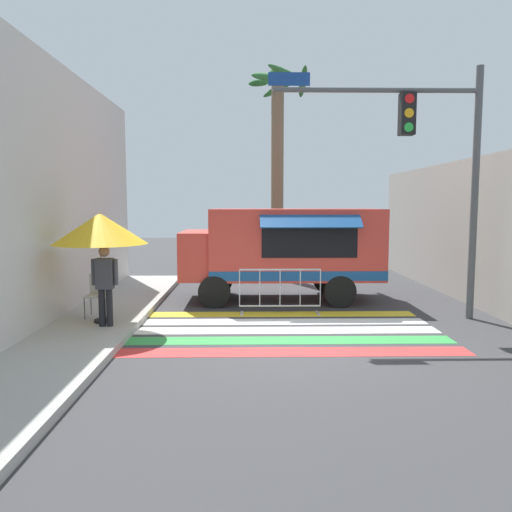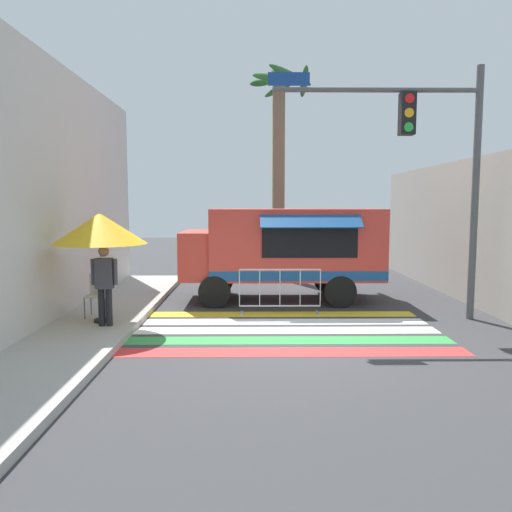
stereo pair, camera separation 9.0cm
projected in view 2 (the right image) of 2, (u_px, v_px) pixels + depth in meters
ground_plane at (285, 343)px, 9.28m from camera, size 60.00×60.00×0.00m
sidewalk_left at (5, 340)px, 9.22m from camera, size 4.40×16.00×0.14m
building_left_facade at (12, 190)px, 8.94m from camera, size 0.25×16.00×5.66m
concrete_wall_right at (485, 233)px, 12.12m from camera, size 0.20×16.00×3.76m
crosswalk_painted at (282, 330)px, 10.23m from camera, size 6.40×3.60×0.01m
food_truck at (280, 246)px, 13.40m from camera, size 5.26×2.68×2.46m
traffic_signal_pole at (433, 150)px, 10.88m from camera, size 4.67×0.29×5.56m
patio_umbrella at (100, 229)px, 10.20m from camera, size 1.92×1.92×2.26m
folding_chair at (99, 291)px, 10.90m from camera, size 0.46×0.46×0.92m
vendor_person at (105, 281)px, 9.95m from camera, size 0.53×0.21×1.62m
barricade_front at (280, 292)px, 11.72m from camera, size 1.93×0.44×1.08m
palm_tree at (279, 147)px, 17.14m from camera, size 2.22×2.24×7.24m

